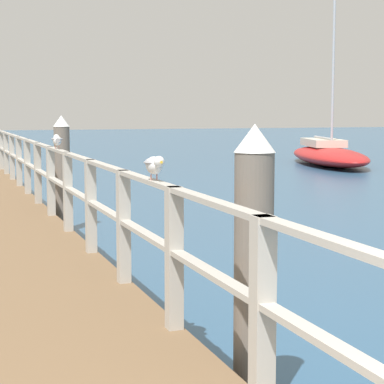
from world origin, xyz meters
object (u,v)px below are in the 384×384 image
Objects in this scene: dock_piling_far at (62,173)px; boat_3 at (328,154)px; dock_piling_near at (254,270)px; seagull_foreground at (154,164)px; seagull_background at (57,140)px.

boat_3 reaches higher than dock_piling_far.
dock_piling_near is 24.56m from boat_3.
boat_3 reaches higher than seagull_foreground.
seagull_foreground is at bearing -93.02° from dock_piling_far.
dock_piling_far reaches higher than seagull_background.
dock_piling_far is 2.08m from seagull_background.
dock_piling_near is at bearing -80.72° from seagull_background.
seagull_background is at bearing 93.35° from dock_piling_near.
dock_piling_near is 1.00× the size of dock_piling_far.
boat_3 is (12.65, 21.04, -0.63)m from dock_piling_near.
seagull_foreground is 1.00× the size of seagull_background.
boat_3 is at bearing -119.91° from seagull_foreground.
dock_piling_far is at bearing 90.00° from dock_piling_near.
dock_piling_near is 4.38× the size of seagull_background.
boat_3 reaches higher than seagull_background.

